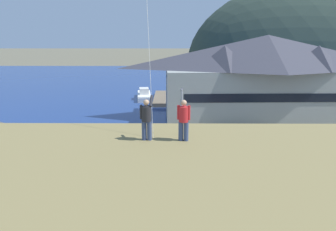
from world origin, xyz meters
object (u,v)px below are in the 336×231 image
Objects in this scene: parked_car_front_row_red at (294,184)px; person_kite_flyer at (147,118)px; person_companion at (184,119)px; parked_car_mid_row_near at (54,191)px; harbor_lodge at (265,75)px; wharf_dock at (163,98)px; moored_boat_wharfside at (144,95)px; parked_car_back_row_left at (173,149)px; parking_light_pole at (182,114)px; parked_car_front_row_end at (174,188)px; parked_car_back_row_right at (59,156)px; parked_car_lone_by_shed at (307,152)px.

person_kite_flyer is (-9.86, -7.50, 6.92)m from parked_car_front_row_red.
parked_car_mid_row_near is at bearing 143.02° from person_companion.
wharf_dock is (-14.64, 12.24, -5.79)m from harbor_lodge.
parked_car_front_row_red is (13.79, -35.25, 0.34)m from moored_boat_wharfside.
wharf_dock is at bearing 93.44° from parked_car_back_row_left.
parked_car_front_row_end is at bearing -94.72° from parking_light_pole.
parked_car_back_row_right is at bearing -169.27° from parked_car_back_row_left.
harbor_lodge reaches higher than parking_light_pole.
person_companion is (1.54, -0.07, -0.02)m from person_kite_flyer.
wharf_dock is 1.59× the size of moored_boat_wharfside.
wharf_dock is 2.91× the size of parked_car_front_row_red.
parked_car_lone_by_shed is (17.46, -29.07, 0.34)m from moored_boat_wharfside.
parked_car_front_row_end is at bearing -175.82° from parked_car_front_row_red.
moored_boat_wharfside is 36.56m from parked_car_mid_row_near.
parked_car_front_row_end is at bearing -150.93° from parked_car_lone_by_shed.
parked_car_back_row_left and parked_car_front_row_red have the same top height.
parked_car_back_row_left is 1.02× the size of parked_car_front_row_end.
parked_car_lone_by_shed is 7.19m from parked_car_front_row_red.
wharf_dock is 30.57m from parked_car_back_row_right.
moored_boat_wharfside is 43.77m from person_companion.
parked_car_back_row_left and parked_car_mid_row_near have the same top height.
parking_light_pole is at bearing 87.97° from person_companion.
parked_car_front_row_red is at bearing -52.52° from parking_light_pole.
parked_car_back_row_left and parked_car_lone_by_shed have the same top height.
moored_boat_wharfside is at bearing 164.63° from wharf_dock.
harbor_lodge is at bearing -36.01° from moored_boat_wharfside.
parked_car_front_row_end is at bearing 79.44° from person_kite_flyer.
parked_car_mid_row_near is 12.66m from person_companion.
person_kite_flyer reaches higher than parked_car_back_row_right.
parked_car_lone_by_shed is at bearing -3.06° from parked_car_back_row_left.
person_kite_flyer is at bearing -42.28° from parked_car_mid_row_near.
moored_boat_wharfside is 1.84× the size of parked_car_front_row_end.
wharf_dock is 31.36m from parked_car_lone_by_shed.
parked_car_back_row_right is 12.44m from parking_light_pole.
moored_boat_wharfside is 1.83× the size of parked_car_front_row_red.
parked_car_back_row_right and parked_car_mid_row_near have the same top height.
moored_boat_wharfside is 1.80× the size of parked_car_back_row_left.
parked_car_lone_by_shed and parked_car_back_row_right have the same top height.
parking_light_pole is at bearing 50.94° from parked_car_mid_row_near.
person_kite_flyer is at bearing 177.31° from person_companion.
harbor_lodge is 3.82× the size of moored_boat_wharfside.
parked_car_back_row_right is 2.43× the size of person_companion.
parked_car_front_row_red is 19.37m from parked_car_back_row_right.
harbor_lodge reaches higher than parked_car_back_row_left.
parked_car_mid_row_near is at bearing 137.72° from person_kite_flyer.
wharf_dock is 3.69m from moored_boat_wharfside.
parked_car_front_row_red is (10.24, -34.28, 0.71)m from wharf_dock.
parking_light_pole is (-7.70, 10.04, 2.60)m from parked_car_front_row_red.
parked_car_mid_row_near is at bearing -160.22° from parked_car_lone_by_shed.
harbor_lodge is 16.66m from parked_car_lone_by_shed.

